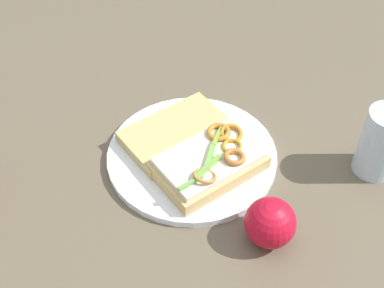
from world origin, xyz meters
TOP-DOWN VIEW (x-y plane):
  - ground_plane at (0.00, 0.00)m, footprint 2.00×2.00m
  - plate at (0.00, 0.00)m, footprint 0.26×0.26m
  - sandwich at (-0.04, -0.00)m, footprint 0.10×0.16m
  - bread_slice_side at (0.04, 0.00)m, footprint 0.10×0.17m
  - apple_1 at (-0.18, 0.00)m, footprint 0.08×0.08m
  - drinking_glass at (-0.17, -0.21)m, footprint 0.06×0.06m

SIDE VIEW (x-z plane):
  - ground_plane at x=0.00m, z-range 0.00..0.00m
  - plate at x=0.00m, z-range 0.00..0.01m
  - bread_slice_side at x=0.04m, z-range 0.01..0.03m
  - sandwich at x=-0.04m, z-range 0.01..0.05m
  - apple_1 at x=-0.18m, z-range 0.00..0.07m
  - drinking_glass at x=-0.17m, z-range 0.00..0.11m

